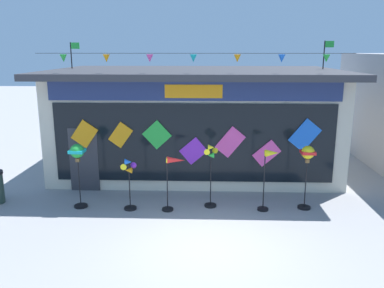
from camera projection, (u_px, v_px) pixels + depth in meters
ground_plane at (208, 247)px, 8.90m from camera, size 80.00×80.00×0.00m
kite_shop_building at (196, 119)px, 14.50m from camera, size 9.88×6.12×4.65m
wind_spinner_far_left at (78, 157)px, 10.85m from camera, size 0.40×0.40×1.83m
wind_spinner_left at (129, 177)px, 10.79m from camera, size 0.41×0.35×1.47m
wind_spinner_center_left at (173, 174)px, 10.70m from camera, size 0.64×0.31×1.54m
wind_spinner_center_right at (211, 167)px, 10.93m from camera, size 0.39×0.34×1.82m
wind_spinner_right at (269, 169)px, 10.69m from camera, size 0.53×0.31×1.74m
wind_spinner_far_right at (307, 159)px, 10.76m from camera, size 0.37×0.37×1.81m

